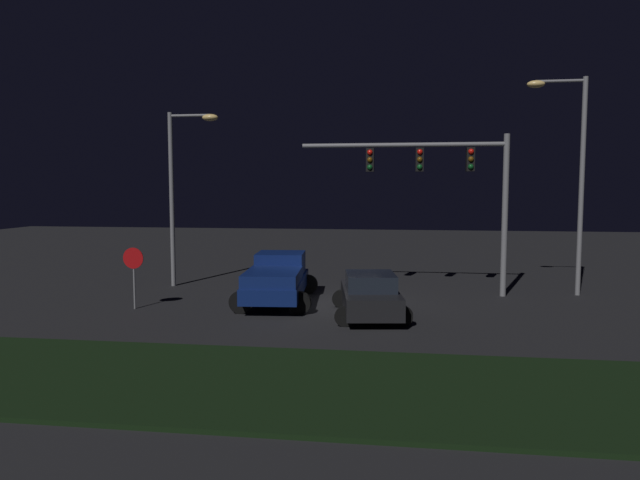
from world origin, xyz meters
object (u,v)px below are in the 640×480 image
Objects in this scene: car_sedan at (370,295)px; street_lamp_left at (181,177)px; street_lamp_right at (571,161)px; pickup_truck at (278,276)px; traffic_signal_gantry at (443,175)px; stop_sign at (134,266)px.

street_lamp_left reaches higher than car_sedan.
pickup_truck is at bearing -164.46° from street_lamp_right.
traffic_signal_gantry is 11.29m from street_lamp_left.
pickup_truck is 0.63× the size of street_lamp_right.
street_lamp_right reaches higher than pickup_truck.
car_sedan is at bearing -120.62° from traffic_signal_gantry.
traffic_signal_gantry is 12.49m from stop_sign.
car_sedan is 8.54m from stop_sign.
street_lamp_left is (-11.27, 0.55, -0.07)m from traffic_signal_gantry.
pickup_truck is at bearing -31.66° from street_lamp_left.
traffic_signal_gantry reaches higher than car_sedan.
pickup_truck is 6.97m from street_lamp_left.
traffic_signal_gantry is at bearing -172.50° from street_lamp_right.
traffic_signal_gantry is at bearing -38.85° from car_sedan.
street_lamp_left is 16.36m from street_lamp_right.
street_lamp_right is (7.76, 5.20, 4.70)m from car_sedan.
pickup_truck is at bearing -158.40° from traffic_signal_gantry.
car_sedan is 6.71m from traffic_signal_gantry.
traffic_signal_gantry is 3.73× the size of stop_sign.
stop_sign is (-16.26, -5.13, -3.87)m from street_lamp_right.
stop_sign is (-8.50, 0.07, 0.82)m from car_sedan.
car_sedan is at bearing -146.18° from street_lamp_right.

